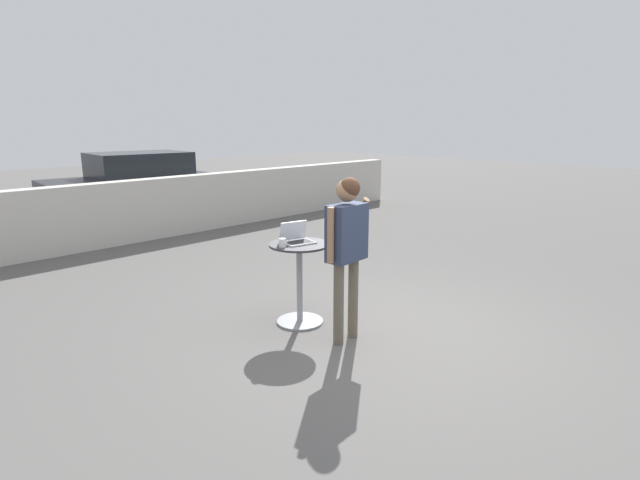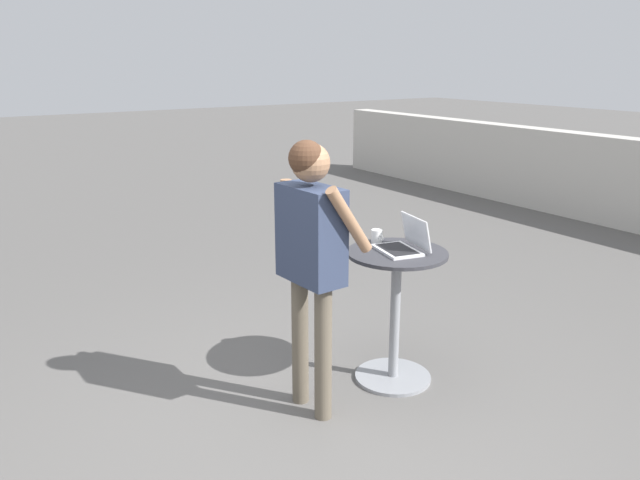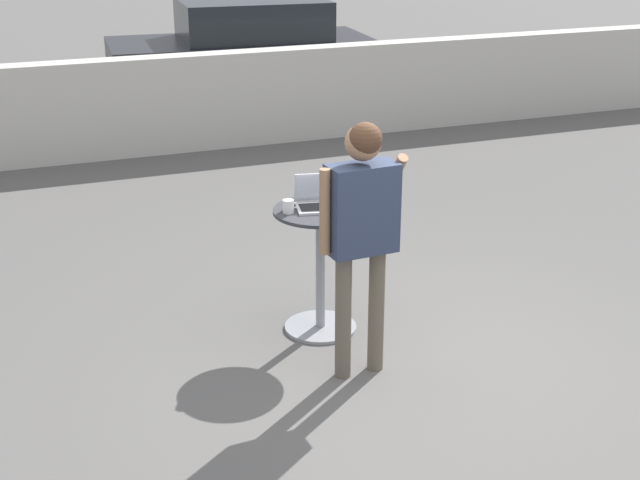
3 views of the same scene
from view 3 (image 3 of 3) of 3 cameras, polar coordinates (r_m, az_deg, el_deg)
name	(u,v)px [view 3 (image 3 of 3)]	position (r m, az deg, el deg)	size (l,w,h in m)	color
ground_plane	(427,379)	(6.18, 6.89, -8.79)	(50.00, 50.00, 0.00)	#5B5956
pavement_kerb	(200,102)	(11.57, -7.70, 8.77)	(15.67, 0.35, 1.21)	beige
cafe_table	(320,259)	(6.56, 0.03, -1.25)	(0.69, 0.69, 0.96)	gray
laptop	(319,200)	(6.45, -0.03, 2.55)	(0.39, 0.35, 0.24)	silver
coffee_mug	(288,206)	(6.34, -2.03, 2.17)	(0.12, 0.08, 0.10)	white
standing_person	(362,216)	(5.74, 2.68, 1.53)	(0.60, 0.40, 1.77)	brown
parked_car_near_street	(244,53)	(13.82, -4.88, 11.86)	(4.03, 2.14, 1.61)	black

